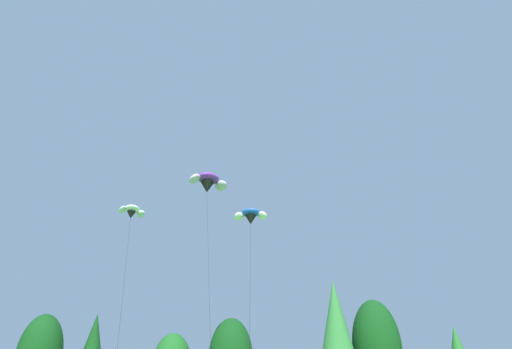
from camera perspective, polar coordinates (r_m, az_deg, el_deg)
treeline_tree_f at (r=50.48m, az=10.29°, el=-19.14°), size 4.76×4.76×14.38m
treeline_tree_g at (r=52.45m, az=15.25°, el=-20.55°), size 5.17×5.17×12.48m
parafoil_kite_high_white at (r=40.94m, az=-15.64°, el=-4.61°), size 5.89×14.52×16.40m
parafoil_kite_mid_purple at (r=41.03m, az=-6.19°, el=-1.01°), size 4.89×16.93×19.60m
parafoil_kite_far_blue_white at (r=32.88m, az=-0.69°, el=-5.36°), size 2.62×11.07×13.62m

